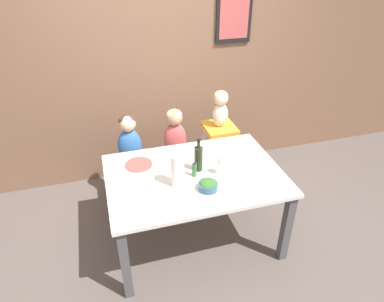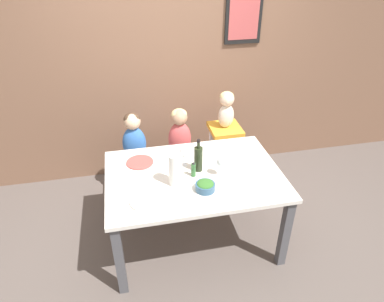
{
  "view_description": "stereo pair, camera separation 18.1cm",
  "coord_description": "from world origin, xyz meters",
  "px_view_note": "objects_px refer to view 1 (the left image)",
  "views": [
    {
      "loc": [
        -0.68,
        -2.27,
        2.43
      ],
      "look_at": [
        0.0,
        0.08,
        0.92
      ],
      "focal_mm": 32.0,
      "sensor_mm": 36.0,
      "label": 1
    },
    {
      "loc": [
        -0.51,
        -2.31,
        2.43
      ],
      "look_at": [
        0.0,
        0.08,
        0.92
      ],
      "focal_mm": 32.0,
      "sensor_mm": 36.0,
      "label": 2
    }
  ],
  "objects_px": {
    "person_baby_right": "(221,106)",
    "salad_bowl_large": "(208,185)",
    "person_child_left": "(129,138)",
    "chair_far_left": "(132,167)",
    "person_child_center": "(175,132)",
    "wine_glass_far": "(183,153)",
    "wine_glass_near": "(222,161)",
    "wine_bottle": "(198,158)",
    "dinner_plate_back_left": "(139,164)",
    "chair_far_center": "(176,161)",
    "paper_towel_roll": "(178,170)",
    "dinner_plate_front_left": "(150,203)"
  },
  "relations": [
    {
      "from": "person_baby_right",
      "to": "salad_bowl_large",
      "type": "bearing_deg",
      "value": -115.16
    },
    {
      "from": "person_child_left",
      "to": "salad_bowl_large",
      "type": "bearing_deg",
      "value": -63.17
    },
    {
      "from": "chair_far_left",
      "to": "person_child_center",
      "type": "bearing_deg",
      "value": 0.16
    },
    {
      "from": "chair_far_left",
      "to": "wine_glass_far",
      "type": "relative_size",
      "value": 2.66
    },
    {
      "from": "person_baby_right",
      "to": "wine_glass_near",
      "type": "bearing_deg",
      "value": -109.51
    },
    {
      "from": "person_child_center",
      "to": "person_child_left",
      "type": "bearing_deg",
      "value": 180.0
    },
    {
      "from": "wine_bottle",
      "to": "dinner_plate_back_left",
      "type": "distance_m",
      "value": 0.54
    },
    {
      "from": "chair_far_center",
      "to": "paper_towel_roll",
      "type": "xyz_separation_m",
      "value": [
        -0.19,
        -0.86,
        0.48
      ]
    },
    {
      "from": "paper_towel_roll",
      "to": "wine_glass_near",
      "type": "relative_size",
      "value": 1.54
    },
    {
      "from": "chair_far_left",
      "to": "paper_towel_roll",
      "type": "xyz_separation_m",
      "value": [
        0.28,
        -0.86,
        0.48
      ]
    },
    {
      "from": "person_baby_right",
      "to": "dinner_plate_front_left",
      "type": "xyz_separation_m",
      "value": [
        -0.94,
        -1.03,
        -0.23
      ]
    },
    {
      "from": "chair_far_left",
      "to": "person_child_left",
      "type": "distance_m",
      "value": 0.35
    },
    {
      "from": "person_baby_right",
      "to": "paper_towel_roll",
      "type": "xyz_separation_m",
      "value": [
        -0.68,
        -0.86,
        -0.1
      ]
    },
    {
      "from": "chair_far_left",
      "to": "wine_glass_near",
      "type": "relative_size",
      "value": 2.66
    },
    {
      "from": "person_child_center",
      "to": "wine_glass_far",
      "type": "relative_size",
      "value": 2.9
    },
    {
      "from": "person_baby_right",
      "to": "wine_glass_far",
      "type": "bearing_deg",
      "value": -132.84
    },
    {
      "from": "person_child_left",
      "to": "paper_towel_roll",
      "type": "relative_size",
      "value": 1.89
    },
    {
      "from": "chair_far_center",
      "to": "dinner_plate_back_left",
      "type": "relative_size",
      "value": 2.0
    },
    {
      "from": "wine_glass_near",
      "to": "wine_bottle",
      "type": "bearing_deg",
      "value": 146.22
    },
    {
      "from": "chair_far_left",
      "to": "chair_far_center",
      "type": "relative_size",
      "value": 1.0
    },
    {
      "from": "wine_glass_near",
      "to": "wine_glass_far",
      "type": "xyz_separation_m",
      "value": [
        -0.28,
        0.21,
        0.0
      ]
    },
    {
      "from": "person_baby_right",
      "to": "wine_bottle",
      "type": "distance_m",
      "value": 0.85
    },
    {
      "from": "person_child_left",
      "to": "wine_bottle",
      "type": "bearing_deg",
      "value": -54.27
    },
    {
      "from": "wine_bottle",
      "to": "wine_glass_near",
      "type": "distance_m",
      "value": 0.2
    },
    {
      "from": "person_child_center",
      "to": "paper_towel_roll",
      "type": "bearing_deg",
      "value": -102.18
    },
    {
      "from": "chair_far_center",
      "to": "wine_glass_far",
      "type": "distance_m",
      "value": 0.77
    },
    {
      "from": "chair_far_center",
      "to": "person_baby_right",
      "type": "bearing_deg",
      "value": 0.21
    },
    {
      "from": "wine_bottle",
      "to": "wine_glass_far",
      "type": "bearing_deg",
      "value": 138.55
    },
    {
      "from": "chair_far_left",
      "to": "wine_bottle",
      "type": "bearing_deg",
      "value": -54.22
    },
    {
      "from": "wine_glass_far",
      "to": "dinner_plate_back_left",
      "type": "relative_size",
      "value": 0.75
    },
    {
      "from": "person_baby_right",
      "to": "paper_towel_roll",
      "type": "relative_size",
      "value": 1.43
    },
    {
      "from": "wine_glass_near",
      "to": "dinner_plate_back_left",
      "type": "relative_size",
      "value": 0.75
    },
    {
      "from": "wine_glass_far",
      "to": "salad_bowl_large",
      "type": "bearing_deg",
      "value": -75.06
    },
    {
      "from": "chair_far_left",
      "to": "wine_glass_far",
      "type": "height_order",
      "value": "wine_glass_far"
    },
    {
      "from": "wine_glass_near",
      "to": "chair_far_center",
      "type": "bearing_deg",
      "value": 103.99
    },
    {
      "from": "chair_far_center",
      "to": "dinner_plate_back_left",
      "type": "bearing_deg",
      "value": -132.47
    },
    {
      "from": "paper_towel_roll",
      "to": "wine_glass_far",
      "type": "relative_size",
      "value": 1.54
    },
    {
      "from": "dinner_plate_front_left",
      "to": "wine_bottle",
      "type": "bearing_deg",
      "value": 34.07
    },
    {
      "from": "dinner_plate_back_left",
      "to": "person_child_center",
      "type": "bearing_deg",
      "value": 47.6
    },
    {
      "from": "wine_bottle",
      "to": "salad_bowl_large",
      "type": "distance_m",
      "value": 0.29
    },
    {
      "from": "chair_far_center",
      "to": "person_baby_right",
      "type": "height_order",
      "value": "person_baby_right"
    },
    {
      "from": "person_baby_right",
      "to": "salad_bowl_large",
      "type": "height_order",
      "value": "person_baby_right"
    },
    {
      "from": "chair_far_left",
      "to": "wine_glass_near",
      "type": "bearing_deg",
      "value": -50.42
    },
    {
      "from": "person_child_center",
      "to": "dinner_plate_front_left",
      "type": "distance_m",
      "value": 1.13
    },
    {
      "from": "person_child_center",
      "to": "dinner_plate_back_left",
      "type": "relative_size",
      "value": 2.18
    },
    {
      "from": "wine_glass_far",
      "to": "salad_bowl_large",
      "type": "distance_m",
      "value": 0.4
    },
    {
      "from": "paper_towel_roll",
      "to": "salad_bowl_large",
      "type": "xyz_separation_m",
      "value": [
        0.21,
        -0.13,
        -0.1
      ]
    },
    {
      "from": "person_child_center",
      "to": "wine_glass_far",
      "type": "bearing_deg",
      "value": -96.79
    },
    {
      "from": "wine_glass_far",
      "to": "dinner_plate_front_left",
      "type": "distance_m",
      "value": 0.58
    },
    {
      "from": "wine_bottle",
      "to": "dinner_plate_back_left",
      "type": "xyz_separation_m",
      "value": [
        -0.48,
        0.21,
        -0.11
      ]
    }
  ]
}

